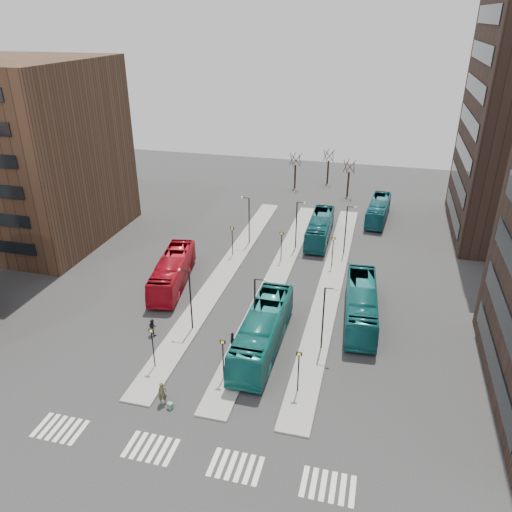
% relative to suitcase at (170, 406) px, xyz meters
% --- Properties ---
extents(ground, '(160.00, 160.00, 0.00)m').
position_rel_suitcase_xyz_m(ground, '(1.24, -7.86, -0.25)').
color(ground, '#29292B').
rests_on(ground, ground).
extents(island_left, '(2.50, 45.00, 0.15)m').
position_rel_suitcase_xyz_m(island_left, '(-2.76, 22.14, -0.17)').
color(island_left, gray).
rests_on(island_left, ground).
extents(island_mid, '(2.50, 45.00, 0.15)m').
position_rel_suitcase_xyz_m(island_mid, '(3.24, 22.14, -0.17)').
color(island_mid, gray).
rests_on(island_mid, ground).
extents(island_right, '(2.50, 45.00, 0.15)m').
position_rel_suitcase_xyz_m(island_right, '(9.24, 22.14, -0.17)').
color(island_right, gray).
rests_on(island_right, ground).
extents(suitcase, '(0.48, 0.43, 0.50)m').
position_rel_suitcase_xyz_m(suitcase, '(0.00, 0.00, 0.00)').
color(suitcase, '#1B4D95').
rests_on(suitcase, ground).
extents(red_bus, '(4.62, 11.88, 3.23)m').
position_rel_suitcase_xyz_m(red_bus, '(-7.28, 17.66, 1.37)').
color(red_bus, '#B00D1C').
rests_on(red_bus, ground).
extents(teal_bus_a, '(3.00, 12.75, 3.55)m').
position_rel_suitcase_xyz_m(teal_bus_a, '(4.83, 9.02, 1.53)').
color(teal_bus_a, '#156C6A').
rests_on(teal_bus_a, ground).
extents(teal_bus_b, '(2.79, 11.20, 3.11)m').
position_rel_suitcase_xyz_m(teal_bus_b, '(6.32, 33.82, 1.31)').
color(teal_bus_b, '#12535B').
rests_on(teal_bus_b, ground).
extents(teal_bus_c, '(3.65, 12.15, 3.34)m').
position_rel_suitcase_xyz_m(teal_bus_c, '(12.77, 15.83, 1.42)').
color(teal_bus_c, '#146065').
rests_on(teal_bus_c, ground).
extents(teal_bus_d, '(3.29, 10.68, 2.93)m').
position_rel_suitcase_xyz_m(teal_bus_d, '(13.39, 42.78, 1.22)').
color(teal_bus_d, '#155D6C').
rests_on(teal_bus_d, ground).
extents(traveller, '(0.81, 0.69, 1.87)m').
position_rel_suitcase_xyz_m(traveller, '(-0.73, 0.36, 0.68)').
color(traveller, '#4B492D').
rests_on(traveller, ground).
extents(commuter_a, '(0.98, 0.89, 1.64)m').
position_rel_suitcase_xyz_m(commuter_a, '(-5.36, 8.45, 0.57)').
color(commuter_a, black).
rests_on(commuter_a, ground).
extents(commuter_b, '(0.49, 0.97, 1.59)m').
position_rel_suitcase_xyz_m(commuter_b, '(2.29, 8.31, 0.55)').
color(commuter_b, black).
rests_on(commuter_b, ground).
extents(commuter_c, '(1.31, 1.31, 1.82)m').
position_rel_suitcase_xyz_m(commuter_c, '(4.41, 7.17, 0.66)').
color(commuter_c, black).
rests_on(commuter_c, ground).
extents(crosswalk_stripes, '(22.35, 2.40, 0.01)m').
position_rel_suitcase_xyz_m(crosswalk_stripes, '(2.99, -3.86, -0.24)').
color(crosswalk_stripes, silver).
rests_on(crosswalk_stripes, ground).
extents(office_block, '(25.00, 20.12, 22.00)m').
position_rel_suitcase_xyz_m(office_block, '(-32.76, 26.12, 10.75)').
color(office_block, '#4D3323').
rests_on(office_block, ground).
extents(sign_poles, '(12.45, 22.12, 3.65)m').
position_rel_suitcase_xyz_m(sign_poles, '(2.84, 15.13, 2.16)').
color(sign_poles, black).
rests_on(sign_poles, ground).
extents(lamp_posts, '(14.04, 20.24, 6.12)m').
position_rel_suitcase_xyz_m(lamp_posts, '(3.88, 20.14, 3.33)').
color(lamp_posts, black).
rests_on(lamp_posts, ground).
extents(bare_trees, '(10.97, 8.14, 5.90)m').
position_rel_suitcase_xyz_m(bare_trees, '(3.91, 54.80, 2.48)').
color(bare_trees, black).
rests_on(bare_trees, ground).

